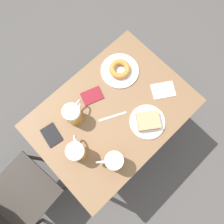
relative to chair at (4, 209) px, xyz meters
The scene contains 12 objects.
ground_plane 1.03m from the chair, 93.60° to the right, with size 8.00×8.00×0.00m, color #474442.
table 0.88m from the chair, 93.60° to the right, with size 0.69×0.95×0.72m.
chair is the anchor object (origin of this frame).
plate_with_cake 1.03m from the chair, 103.83° to the right, with size 0.21×0.21×0.05m.
plate_with_donut 1.12m from the chair, 84.26° to the right, with size 0.24×0.24×0.05m.
beer_mug_left 0.62m from the chair, 99.27° to the right, with size 0.13×0.11×0.15m.
beer_mug_center 0.77m from the chair, 111.67° to the right, with size 0.12×0.13×0.15m.
beer_mug_right 0.74m from the chair, 83.43° to the right, with size 0.10×0.14×0.15m.
napkin_folded 1.22m from the chair, 98.07° to the right, with size 0.16×0.17×0.00m.
fork 0.87m from the chair, 94.93° to the right, with size 0.09×0.16×0.00m.
passport_near_edge 0.55m from the chair, 79.78° to the right, with size 0.14×0.11×0.01m.
passport_far_edge 0.88m from the chair, 82.74° to the right, with size 0.12×0.15×0.01m.
Camera 1 is at (-0.25, 0.24, 1.99)m, focal length 35.00 mm.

